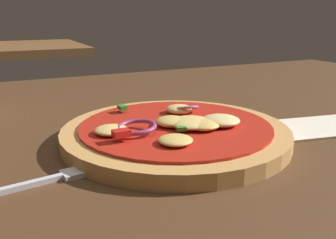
# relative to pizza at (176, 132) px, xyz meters

# --- Properties ---
(dining_table) EXTENTS (1.46, 0.96, 0.04)m
(dining_table) POSITION_rel_pizza_xyz_m (0.01, 0.02, -0.03)
(dining_table) COLOR #4C301C
(dining_table) RESTS_ON ground
(pizza) EXTENTS (0.26, 0.26, 0.03)m
(pizza) POSITION_rel_pizza_xyz_m (0.00, 0.00, 0.00)
(pizza) COLOR tan
(pizza) RESTS_ON dining_table
(fork) EXTENTS (0.18, 0.04, 0.01)m
(fork) POSITION_rel_pizza_xyz_m (-0.16, -0.05, -0.01)
(fork) COLOR silver
(fork) RESTS_ON dining_table
(napkin) EXTENTS (0.16, 0.11, 0.00)m
(napkin) POSITION_rel_pizza_xyz_m (0.18, -0.04, -0.01)
(napkin) COLOR silver
(napkin) RESTS_ON dining_table
(background_table) EXTENTS (0.62, 0.60, 0.04)m
(background_table) POSITION_rel_pizza_xyz_m (-0.09, 1.50, -0.03)
(background_table) COLOR brown
(background_table) RESTS_ON ground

